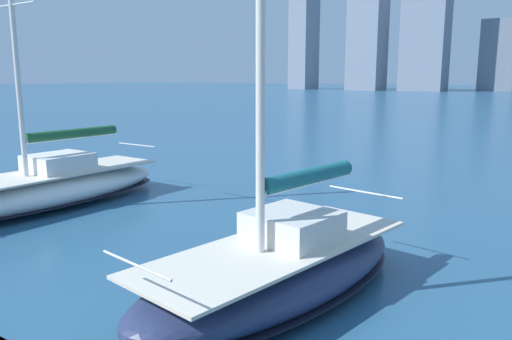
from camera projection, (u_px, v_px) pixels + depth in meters
The scene contains 2 objects.
sailboat_teal at pixel (279, 264), 9.38m from camera, with size 3.61×7.10×12.77m.
sailboat_forest at pixel (47, 187), 16.11m from camera, with size 2.95×8.66×9.61m.
Camera 1 is at (-4.97, 1.96, 4.12)m, focal length 35.00 mm.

